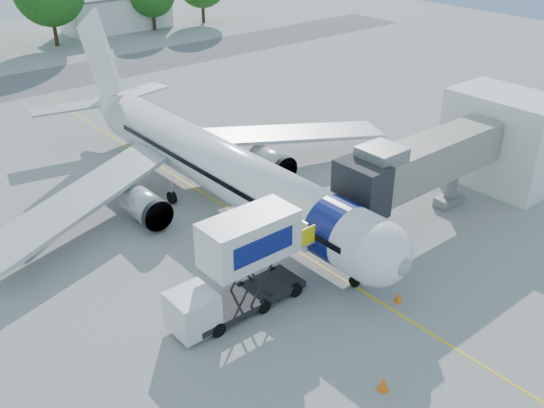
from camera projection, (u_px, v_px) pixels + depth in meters
ground at (252, 223)px, 41.24m from camera, size 160.00×160.00×0.00m
guidance_line at (252, 223)px, 41.24m from camera, size 0.15×70.00×0.01m
taxiway_strip at (26, 84)px, 69.68m from camera, size 120.00×10.00×0.01m
aircraft at (215, 165)px, 42.65m from camera, size 34.17×37.73×11.35m
jet_bridge at (415, 167)px, 38.99m from camera, size 13.90×3.20×6.60m
terminal_stub at (503, 139)px, 45.33m from camera, size 5.00×8.00×7.00m
catering_hiloader at (240, 267)px, 31.65m from camera, size 8.50×2.44×5.50m
ground_tug at (528, 367)px, 27.96m from camera, size 3.82×2.65×1.39m
safety_cone_a at (398, 297)px, 33.36m from camera, size 0.41×0.41×0.65m
safety_cone_b at (383, 384)px, 27.52m from camera, size 0.49×0.49×0.78m
outbuilding_right at (117, 12)px, 94.44m from camera, size 16.40×7.40×5.30m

